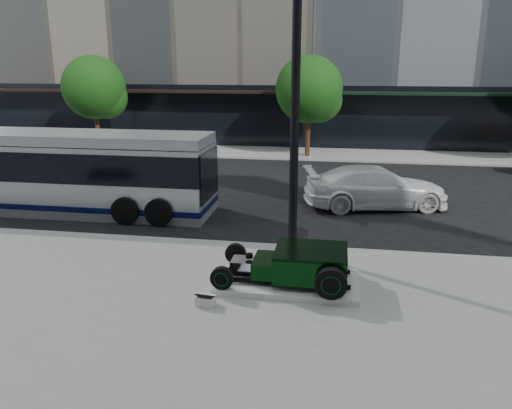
% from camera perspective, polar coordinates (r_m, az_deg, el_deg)
% --- Properties ---
extents(ground, '(120.00, 120.00, 0.00)m').
position_cam_1_polar(ground, '(17.04, -0.41, -2.37)').
color(ground, black).
rests_on(ground, ground).
extents(sidewalk_far, '(70.00, 4.00, 0.12)m').
position_cam_1_polar(sidewalk_far, '(30.53, 4.10, 5.87)').
color(sidewalk_far, gray).
rests_on(sidewalk_far, ground).
extents(street_trees, '(29.80, 3.80, 5.70)m').
position_cam_1_polar(street_trees, '(29.11, 6.36, 12.68)').
color(street_trees, black).
rests_on(street_trees, sidewalk_far).
extents(display_plinth, '(3.40, 1.80, 0.15)m').
position_cam_1_polar(display_plinth, '(12.31, 3.62, -8.83)').
color(display_plinth, silver).
rests_on(display_plinth, sidewalk_near).
extents(hot_rod, '(3.22, 2.00, 0.81)m').
position_cam_1_polar(hot_rod, '(12.08, 5.25, -6.75)').
color(hot_rod, black).
rests_on(hot_rod, display_plinth).
extents(info_plaque, '(0.43, 0.35, 0.31)m').
position_cam_1_polar(info_plaque, '(11.36, -5.80, -10.81)').
color(info_plaque, silver).
rests_on(info_plaque, sidewalk_near).
extents(lamppost, '(0.44, 0.44, 7.92)m').
position_cam_1_polar(lamppost, '(13.50, 4.45, 9.23)').
color(lamppost, black).
rests_on(lamppost, sidewalk_near).
extents(transit_bus, '(12.12, 2.88, 2.92)m').
position_cam_1_polar(transit_bus, '(20.02, -22.31, 3.59)').
color(transit_bus, '#AEB3B8').
rests_on(transit_bus, ground).
extents(white_sedan, '(5.75, 3.30, 1.57)m').
position_cam_1_polar(white_sedan, '(19.50, 13.51, 1.93)').
color(white_sedan, white).
rests_on(white_sedan, ground).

